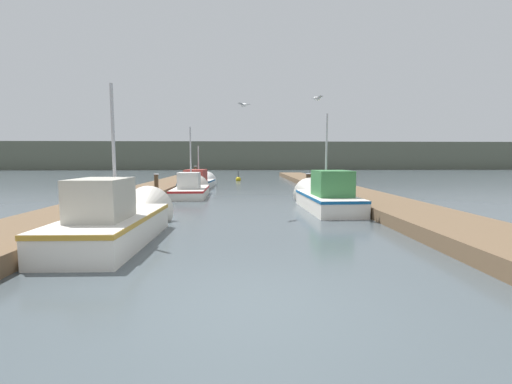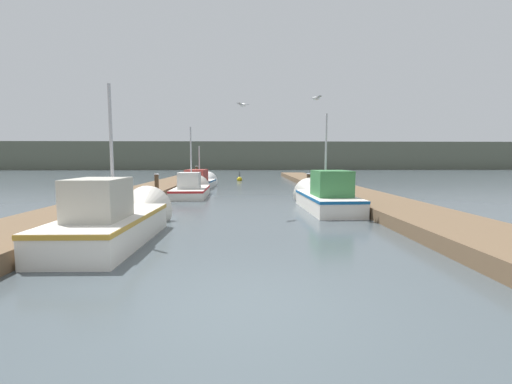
% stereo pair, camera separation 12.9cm
% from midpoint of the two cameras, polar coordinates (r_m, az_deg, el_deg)
% --- Properties ---
extents(ground_plane, '(200.00, 200.00, 0.00)m').
position_cam_midpoint_polar(ground_plane, '(5.02, -1.62, -18.56)').
color(ground_plane, '#424C51').
extents(dock_left, '(2.58, 40.00, 0.39)m').
position_cam_midpoint_polar(dock_left, '(21.38, -17.03, 0.38)').
color(dock_left, brown).
rests_on(dock_left, ground_plane).
extents(dock_right, '(2.58, 40.00, 0.39)m').
position_cam_midpoint_polar(dock_right, '(21.40, 12.91, 0.49)').
color(dock_right, brown).
rests_on(dock_right, ground_plane).
extents(distant_shore_ridge, '(120.00, 16.00, 5.10)m').
position_cam_midpoint_polar(distant_shore_ridge, '(69.65, -2.15, 6.02)').
color(distant_shore_ridge, '#565B4C').
rests_on(distant_shore_ridge, ground_plane).
extents(fishing_boat_0, '(1.79, 5.26, 4.32)m').
position_cam_midpoint_polar(fishing_boat_0, '(9.57, -21.88, -4.22)').
color(fishing_boat_0, silver).
rests_on(fishing_boat_0, ground_plane).
extents(fishing_boat_1, '(1.86, 5.47, 4.32)m').
position_cam_midpoint_polar(fishing_boat_1, '(14.42, 10.98, -0.69)').
color(fishing_boat_1, silver).
rests_on(fishing_boat_1, ground_plane).
extents(fishing_boat_2, '(1.83, 4.81, 4.30)m').
position_cam_midpoint_polar(fishing_boat_2, '(19.23, -10.84, 0.49)').
color(fishing_boat_2, silver).
rests_on(fishing_boat_2, ground_plane).
extents(fishing_boat_3, '(1.99, 6.30, 3.45)m').
position_cam_midpoint_polar(fishing_boat_3, '(24.58, -9.51, 1.68)').
color(fishing_boat_3, silver).
rests_on(fishing_boat_3, ground_plane).
extents(mooring_piling_0, '(0.29, 0.29, 1.40)m').
position_cam_midpoint_polar(mooring_piling_0, '(30.47, -10.15, 2.99)').
color(mooring_piling_0, '#473523').
rests_on(mooring_piling_0, ground_plane).
extents(mooring_piling_1, '(0.28, 0.28, 1.14)m').
position_cam_midpoint_polar(mooring_piling_1, '(29.95, -10.40, 2.69)').
color(mooring_piling_1, '#473523').
rests_on(mooring_piling_1, ground_plane).
extents(mooring_piling_2, '(0.36, 0.36, 1.09)m').
position_cam_midpoint_polar(mooring_piling_2, '(22.54, 8.56, 1.72)').
color(mooring_piling_2, '#473523').
rests_on(mooring_piling_2, ground_plane).
extents(mooring_piling_3, '(0.24, 0.24, 1.29)m').
position_cam_midpoint_polar(mooring_piling_3, '(17.99, -16.46, 0.91)').
color(mooring_piling_3, '#473523').
rests_on(mooring_piling_3, ground_plane).
extents(channel_buoy, '(0.48, 0.48, 0.98)m').
position_cam_midpoint_polar(channel_buoy, '(31.58, -3.09, 2.12)').
color(channel_buoy, gold).
rests_on(channel_buoy, ground_plane).
extents(seagull_lead, '(0.32, 0.55, 0.12)m').
position_cam_midpoint_polar(seagull_lead, '(12.49, 9.82, 15.12)').
color(seagull_lead, white).
extents(seagull_1, '(0.46, 0.48, 0.12)m').
position_cam_midpoint_polar(seagull_1, '(12.46, -2.33, 14.30)').
color(seagull_1, white).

